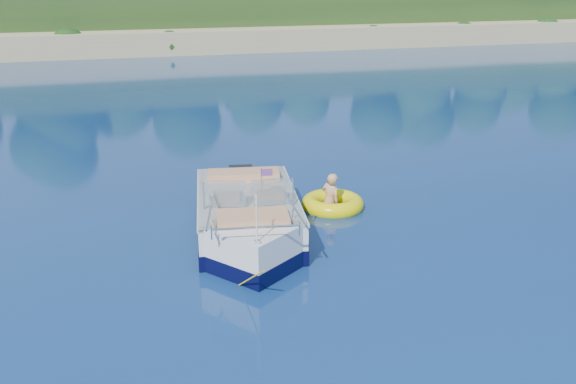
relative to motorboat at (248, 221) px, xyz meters
The scene contains 5 objects.
ground 3.64m from the motorboat, 67.12° to the right, with size 160.00×160.00×0.00m, color #0A1A4B.
shoreline 60.45m from the motorboat, 88.66° to the left, with size 170.00×59.00×6.00m.
motorboat is the anchor object (origin of this frame).
tow_tube 2.56m from the motorboat, 26.86° to the left, with size 1.72×1.72×0.38m.
boy 2.50m from the motorboat, 27.93° to the left, with size 0.51×0.33×1.39m, color tan.
Camera 1 is at (-4.17, -8.54, 5.17)m, focal length 40.00 mm.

